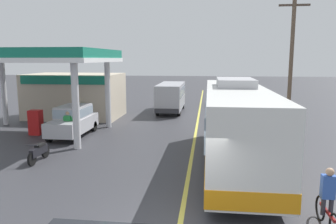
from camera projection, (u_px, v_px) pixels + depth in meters
The scene contains 12 objects.
ground at pixel (199, 112), 28.38m from camera, with size 120.00×120.00×0.00m, color #38383D.
lane_divider_stripe at pixel (197, 123), 23.48m from camera, with size 0.16×50.00×0.01m, color #D8CC4C.
coach_bus_main at pixel (236, 126), 14.03m from camera, with size 2.60×11.04×3.69m.
gas_station_roadside at pixel (64, 86), 23.73m from camera, with size 9.10×11.95×5.10m.
car_at_pump at pixel (73, 119), 19.51m from camera, with size 1.70×4.20×1.82m.
minibus_opposing_lane at pixel (171, 95), 28.40m from camera, with size 2.04×6.13×2.44m.
cyclist_on_shoulder at pixel (328, 202), 8.81m from camera, with size 0.34×1.82×1.72m.
motorcycle_parked_forecourt at pixel (39, 152), 14.73m from camera, with size 0.55×1.80×0.92m.
pedestrian_near_pump at pixel (78, 110), 23.40m from camera, with size 0.55×0.22×1.66m.
pedestrian_by_shop at pixel (68, 124), 18.49m from camera, with size 0.55×0.22×1.66m.
car_trailing_behind_bus at pixel (224, 95), 32.37m from camera, with size 1.70×4.20×1.82m.
utility_pole_roadside at pixel (291, 62), 20.11m from camera, with size 1.80×0.24×8.31m.
Camera 1 is at (0.69, -8.13, 4.56)m, focal length 35.27 mm.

